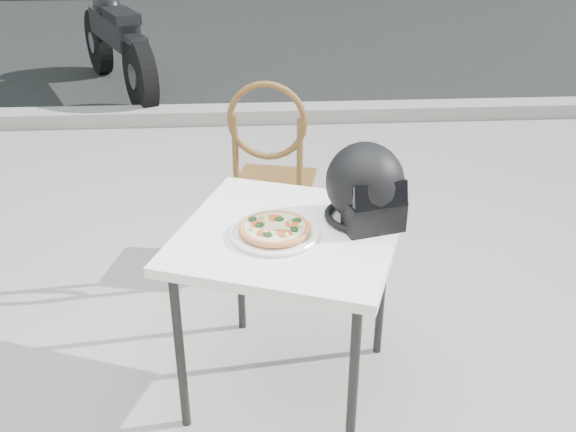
{
  "coord_description": "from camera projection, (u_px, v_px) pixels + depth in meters",
  "views": [
    {
      "loc": [
        0.22,
        -2.33,
        1.82
      ],
      "look_at": [
        0.36,
        -0.31,
        0.77
      ],
      "focal_mm": 40.0,
      "sensor_mm": 36.0,
      "label": 1
    }
  ],
  "objects": [
    {
      "name": "motorcycle",
      "position": [
        115.0,
        41.0,
        6.15
      ],
      "size": [
        1.03,
        2.07,
        1.1
      ],
      "rotation": [
        0.0,
        0.0,
        0.42
      ],
      "color": "black",
      "rests_on": "street_asphalt"
    },
    {
      "name": "ground",
      "position": [
        205.0,
        338.0,
        2.89
      ],
      "size": [
        80.0,
        80.0,
        0.0
      ],
      "primitive_type": "plane",
      "color": "gray",
      "rests_on": "ground"
    },
    {
      "name": "cafe_table_main",
      "position": [
        289.0,
        246.0,
        2.32
      ],
      "size": [
        0.97,
        0.97,
        0.72
      ],
      "rotation": [
        0.0,
        0.0,
        -0.35
      ],
      "color": "white",
      "rests_on": "ground"
    },
    {
      "name": "helmet",
      "position": [
        366.0,
        188.0,
        2.3
      ],
      "size": [
        0.35,
        0.36,
        0.29
      ],
      "rotation": [
        0.0,
        0.0,
        0.25
      ],
      "color": "black",
      "rests_on": "cafe_table_main"
    },
    {
      "name": "plate",
      "position": [
        275.0,
        233.0,
        2.25
      ],
      "size": [
        0.42,
        0.42,
        0.02
      ],
      "rotation": [
        0.0,
        0.0,
        -0.39
      ],
      "color": "white",
      "rests_on": "cafe_table_main"
    },
    {
      "name": "street_asphalt",
      "position": [
        230.0,
        29.0,
        9.09
      ],
      "size": [
        30.0,
        8.0,
        0.0
      ],
      "primitive_type": "cube",
      "color": "black",
      "rests_on": "ground"
    },
    {
      "name": "pizza",
      "position": [
        275.0,
        228.0,
        2.24
      ],
      "size": [
        0.26,
        0.26,
        0.03
      ],
      "rotation": [
        0.0,
        0.0,
        0.01
      ],
      "color": "#DE8C51",
      "rests_on": "plate"
    },
    {
      "name": "cafe_chair_main",
      "position": [
        271.0,
        166.0,
        3.2
      ],
      "size": [
        0.47,
        0.47,
        1.03
      ],
      "rotation": [
        0.0,
        0.0,
        2.92
      ],
      "color": "brown",
      "rests_on": "ground"
    },
    {
      "name": "curb",
      "position": [
        222.0,
        114.0,
        5.52
      ],
      "size": [
        30.0,
        0.25,
        0.12
      ],
      "primitive_type": "cube",
      "color": "gray",
      "rests_on": "ground"
    }
  ]
}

